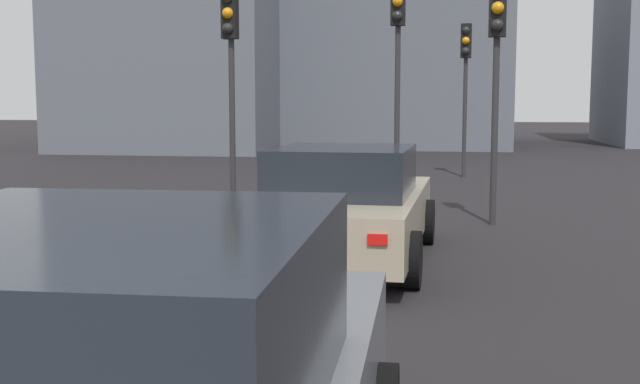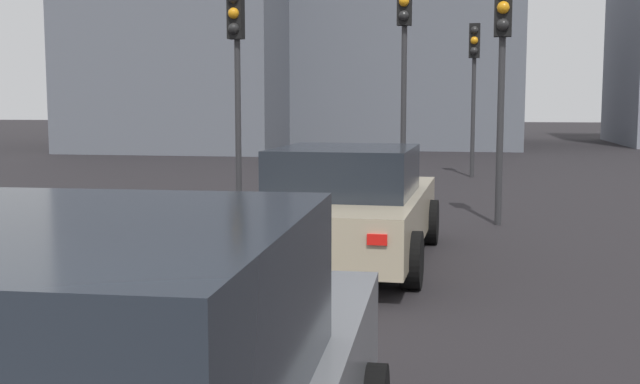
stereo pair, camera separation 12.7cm
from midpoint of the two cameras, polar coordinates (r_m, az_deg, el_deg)
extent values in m
cube|color=tan|center=(10.20, 2.42, -1.75)|extent=(4.59, 2.02, 0.63)
cube|color=#1E232B|center=(9.91, 2.22, 1.54)|extent=(2.09, 1.72, 0.59)
cylinder|color=black|center=(11.51, 8.21, -2.14)|extent=(0.65, 0.24, 0.64)
cylinder|color=black|center=(11.78, -0.99, -1.87)|extent=(0.65, 0.24, 0.64)
cylinder|color=black|center=(8.75, 7.01, -4.87)|extent=(0.65, 0.24, 0.64)
cylinder|color=black|center=(9.10, -4.94, -4.40)|extent=(0.65, 0.24, 0.64)
cube|color=red|center=(7.85, 4.58, -3.43)|extent=(0.04, 0.20, 0.11)
cube|color=red|center=(8.14, -4.97, -3.08)|extent=(0.04, 0.20, 0.11)
cube|color=#1E232B|center=(2.92, -16.68, -8.43)|extent=(1.99, 1.68, 0.66)
cylinder|color=#2D2D30|center=(21.79, 11.08, 5.23)|extent=(0.11, 0.11, 3.18)
cube|color=black|center=(21.79, 11.19, 10.60)|extent=(0.22, 0.29, 0.90)
sphere|color=black|center=(21.70, 11.19, 11.33)|extent=(0.20, 0.20, 0.20)
sphere|color=orange|center=(21.68, 11.17, 10.62)|extent=(0.20, 0.20, 0.20)
sphere|color=black|center=(21.66, 11.16, 9.91)|extent=(0.20, 0.20, 0.20)
cylinder|color=#2D2D30|center=(13.40, 13.05, 4.20)|extent=(0.11, 0.11, 3.07)
cube|color=black|center=(13.41, 13.28, 12.70)|extent=(0.21, 0.29, 0.90)
sphere|color=orange|center=(13.30, 13.28, 12.75)|extent=(0.20, 0.20, 0.20)
sphere|color=black|center=(13.27, 13.25, 11.60)|extent=(0.20, 0.20, 0.20)
cylinder|color=#2D2D30|center=(14.75, -5.64, 4.71)|extent=(0.11, 0.11, 3.16)
cube|color=black|center=(14.77, -5.82, 12.59)|extent=(0.22, 0.29, 0.90)
sphere|color=orange|center=(14.67, -5.97, 12.63)|extent=(0.20, 0.20, 0.20)
sphere|color=black|center=(14.64, -5.95, 11.58)|extent=(0.20, 0.20, 0.20)
cylinder|color=#2D2D30|center=(15.93, 6.23, 5.46)|extent=(0.11, 0.11, 3.51)
cube|color=black|center=(15.99, 6.31, 13.39)|extent=(0.21, 0.28, 0.90)
sphere|color=orange|center=(15.88, 6.28, 13.44)|extent=(0.20, 0.20, 0.20)
sphere|color=black|center=(15.85, 6.26, 12.47)|extent=(0.20, 0.20, 0.20)
cube|color=slate|center=(38.82, 5.22, 10.03)|extent=(11.85, 11.74, 8.86)
camera|label=1|loc=(0.06, -89.55, 0.05)|focal=44.63mm
camera|label=2|loc=(0.06, 90.45, -0.05)|focal=44.63mm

